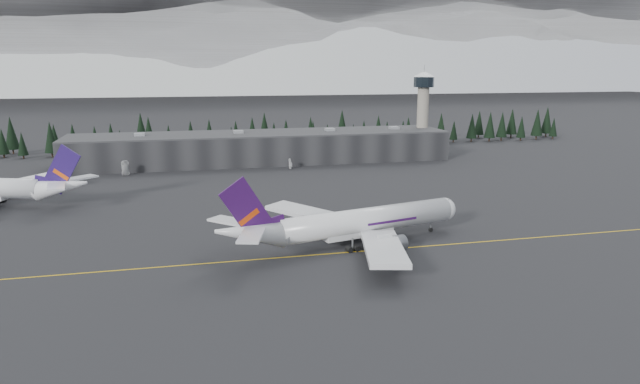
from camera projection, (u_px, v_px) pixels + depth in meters
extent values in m
plane|color=black|center=(341.00, 250.00, 127.28)|extent=(1400.00, 1400.00, 0.00)
cube|color=gold|center=(344.00, 253.00, 125.38)|extent=(400.00, 0.40, 0.02)
cube|color=black|center=(262.00, 148.00, 244.60)|extent=(160.00, 30.00, 12.00)
cube|color=#333335|center=(262.00, 133.00, 243.25)|extent=(160.00, 30.00, 0.60)
cylinder|color=gray|center=(422.00, 120.00, 262.65)|extent=(5.20, 5.20, 32.00)
cylinder|color=black|center=(424.00, 82.00, 258.94)|extent=(9.20, 9.20, 4.50)
cone|color=silver|center=(424.00, 74.00, 258.20)|extent=(10.00, 10.00, 2.00)
cube|color=black|center=(252.00, 135.00, 279.39)|extent=(360.00, 20.00, 15.00)
cylinder|color=silver|center=(368.00, 220.00, 131.90)|extent=(44.55, 16.30, 5.80)
sphere|color=silver|center=(444.00, 209.00, 141.96)|extent=(5.80, 5.80, 5.80)
cone|color=silver|center=(250.00, 233.00, 118.60)|extent=(17.15, 9.53, 8.40)
cube|color=silver|center=(316.00, 215.00, 142.58)|extent=(23.84, 25.32, 2.48)
cylinder|color=gray|center=(347.00, 223.00, 140.96)|extent=(6.98, 5.07, 3.67)
cube|color=silver|center=(383.00, 248.00, 116.64)|extent=(14.10, 28.15, 2.48)
cylinder|color=gray|center=(392.00, 244.00, 124.22)|extent=(6.98, 5.07, 3.67)
cube|color=#2F0E45|center=(248.00, 210.00, 117.33)|extent=(12.00, 3.41, 14.39)
cube|color=#C0380B|center=(249.00, 217.00, 117.73)|extent=(4.71, 1.66, 3.54)
cube|color=silver|center=(232.00, 221.00, 122.46)|extent=(10.51, 10.68, 0.48)
cube|color=silver|center=(252.00, 235.00, 112.42)|extent=(7.13, 11.42, 0.48)
cylinder|color=black|center=(431.00, 226.00, 141.04)|extent=(0.48, 0.48, 2.90)
cylinder|color=black|center=(334.00, 235.00, 133.44)|extent=(0.48, 0.48, 2.90)
cylinder|color=black|center=(353.00, 245.00, 125.91)|extent=(0.48, 0.48, 2.90)
cone|color=white|center=(61.00, 187.00, 163.96)|extent=(17.57, 11.19, 8.55)
cube|color=white|center=(19.00, 183.00, 181.81)|extent=(25.76, 24.34, 2.52)
cube|color=#20104E|center=(61.00, 169.00, 162.83)|extent=(11.89, 4.71, 14.67)
cube|color=#C4440B|center=(61.00, 175.00, 163.17)|extent=(4.70, 2.15, 3.61)
cube|color=white|center=(56.00, 186.00, 157.72)|extent=(6.26, 11.44, 0.49)
cube|color=white|center=(78.00, 178.00, 169.19)|extent=(11.14, 10.36, 0.49)
cylinder|color=black|center=(0.00, 198.00, 171.70)|extent=(0.49, 0.49, 2.95)
imported|color=silver|center=(126.00, 173.00, 214.48)|extent=(4.08, 6.25, 1.60)
imported|color=white|center=(291.00, 167.00, 228.29)|extent=(4.35, 1.92, 1.45)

